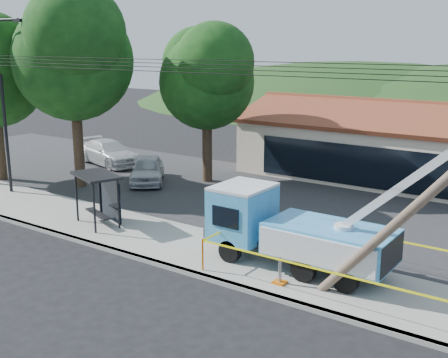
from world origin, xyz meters
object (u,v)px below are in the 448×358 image
Objects in this scene: car_silver at (148,184)px; bus_shelter at (100,187)px; utility_truck at (295,228)px; car_white at (109,166)px; leaning_pole at (439,186)px.

bus_shelter is at bearing -101.25° from car_silver.
utility_truck is 19.98m from car_white.
leaning_pole is at bearing 17.26° from bus_shelter.
bus_shelter is 0.50× the size of car_white.
utility_truck reaches higher than car_silver.
car_white is (-8.94, 8.98, -1.79)m from bus_shelter.
car_silver is (-12.70, 6.23, -1.55)m from utility_truck.
car_silver is at bearing 153.86° from utility_truck.
leaning_pole is at bearing -61.81° from car_silver.
car_white is (-5.36, 2.16, 0.00)m from car_silver.
car_silver is at bearing 157.12° from leaning_pole.
leaning_pole is 25.24m from car_white.
utility_truck is 1.53× the size of leaning_pole.
bus_shelter is at bearing -122.06° from car_white.
leaning_pole is (4.92, -1.20, 2.50)m from utility_truck.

